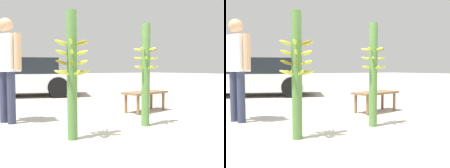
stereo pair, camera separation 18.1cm
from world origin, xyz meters
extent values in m
plane|color=#B2AA9E|center=(0.00, 0.00, 0.00)|extent=(80.00, 80.00, 0.00)
cylinder|color=#4C7A38|center=(-0.69, 0.20, 0.81)|extent=(0.13, 0.13, 1.61)
ellipsoid|color=#ADB733|center=(-0.76, 0.33, 1.21)|extent=(0.12, 0.17, 0.08)
ellipsoid|color=#ADB733|center=(-0.83, 0.20, 1.21)|extent=(0.17, 0.04, 0.08)
ellipsoid|color=#ADB733|center=(-0.76, 0.08, 1.21)|extent=(0.12, 0.17, 0.08)
ellipsoid|color=#736414|center=(-0.62, 0.08, 1.21)|extent=(0.12, 0.17, 0.08)
ellipsoid|color=#ADB733|center=(-0.54, 0.20, 1.21)|extent=(0.17, 0.04, 0.08)
ellipsoid|color=#ADB733|center=(-0.61, 0.32, 1.21)|extent=(0.12, 0.17, 0.08)
ellipsoid|color=#ADB733|center=(-0.75, 0.08, 1.09)|extent=(0.11, 0.17, 0.08)
ellipsoid|color=#ADB733|center=(-0.61, 0.08, 1.09)|extent=(0.13, 0.16, 0.08)
ellipsoid|color=#ADB733|center=(-0.55, 0.21, 1.09)|extent=(0.17, 0.05, 0.08)
ellipsoid|color=#ADB733|center=(-0.62, 0.33, 1.09)|extent=(0.11, 0.17, 0.08)
ellipsoid|color=#ADB733|center=(-0.77, 0.32, 1.09)|extent=(0.13, 0.16, 0.08)
ellipsoid|color=#ADB733|center=(-0.83, 0.19, 1.09)|extent=(0.17, 0.05, 0.08)
ellipsoid|color=#ADB733|center=(-0.61, 0.09, 0.97)|extent=(0.13, 0.16, 0.08)
ellipsoid|color=#ADB733|center=(-0.55, 0.22, 0.97)|extent=(0.18, 0.05, 0.08)
ellipsoid|color=#ADB733|center=(-0.63, 0.33, 0.97)|extent=(0.11, 0.17, 0.08)
ellipsoid|color=#ADB733|center=(-0.77, 0.32, 0.97)|extent=(0.13, 0.16, 0.08)
ellipsoid|color=#736414|center=(-0.83, 0.19, 0.97)|extent=(0.18, 0.05, 0.08)
ellipsoid|color=#736414|center=(-0.75, 0.07, 0.97)|extent=(0.11, 0.17, 0.08)
ellipsoid|color=#ADB733|center=(-0.81, 0.14, 0.85)|extent=(0.17, 0.11, 0.09)
ellipsoid|color=#ADB733|center=(-0.69, 0.06, 0.85)|extent=(0.05, 0.17, 0.09)
ellipsoid|color=#ADB733|center=(-0.57, 0.13, 0.85)|extent=(0.17, 0.12, 0.09)
ellipsoid|color=#736414|center=(-0.56, 0.27, 0.85)|extent=(0.17, 0.11, 0.09)
ellipsoid|color=#ADB733|center=(-0.68, 0.34, 0.85)|extent=(0.05, 0.17, 0.09)
ellipsoid|color=#ADB733|center=(-0.81, 0.28, 0.85)|extent=(0.17, 0.12, 0.09)
cylinder|color=#4C7A38|center=(0.58, 0.24, 0.79)|extent=(0.13, 0.13, 1.59)
ellipsoid|color=#ADB733|center=(0.60, 0.11, 1.19)|extent=(0.05, 0.14, 0.06)
ellipsoid|color=#736414|center=(0.71, 0.21, 1.19)|extent=(0.14, 0.06, 0.06)
ellipsoid|color=#ADB733|center=(0.65, 0.35, 1.19)|extent=(0.10, 0.14, 0.06)
ellipsoid|color=#ADB733|center=(0.50, 0.33, 1.19)|extent=(0.12, 0.12, 0.06)
ellipsoid|color=#ADB733|center=(0.47, 0.18, 1.19)|extent=(0.14, 0.09, 0.06)
ellipsoid|color=#ADB733|center=(0.59, 0.36, 1.05)|extent=(0.05, 0.14, 0.06)
ellipsoid|color=#ADB733|center=(0.47, 0.28, 1.05)|extent=(0.14, 0.09, 0.06)
ellipsoid|color=#ADB733|center=(0.50, 0.14, 1.05)|extent=(0.12, 0.13, 0.06)
ellipsoid|color=#ADB733|center=(0.65, 0.13, 1.05)|extent=(0.10, 0.14, 0.06)
ellipsoid|color=#ADB733|center=(0.71, 0.27, 1.05)|extent=(0.14, 0.07, 0.06)
ellipsoid|color=#ADB733|center=(0.69, 0.17, 0.92)|extent=(0.14, 0.10, 0.07)
ellipsoid|color=#ADB733|center=(0.68, 0.32, 0.92)|extent=(0.13, 0.12, 0.07)
ellipsoid|color=#ADB733|center=(0.53, 0.35, 0.92)|extent=(0.09, 0.14, 0.07)
ellipsoid|color=#ADB733|center=(0.46, 0.22, 0.92)|extent=(0.14, 0.05, 0.07)
ellipsoid|color=#ADB733|center=(0.56, 0.11, 0.92)|extent=(0.06, 0.14, 0.07)
cylinder|color=#2D334C|center=(-1.17, 1.78, 0.42)|extent=(0.17, 0.17, 0.85)
cylinder|color=#2D334C|center=(-1.09, 1.59, 0.42)|extent=(0.17, 0.17, 0.85)
cube|color=white|center=(-1.13, 1.68, 1.15)|extent=(0.36, 0.50, 0.60)
cylinder|color=tan|center=(-1.02, 1.42, 1.16)|extent=(0.14, 0.14, 0.57)
sphere|color=tan|center=(-1.13, 1.68, 1.60)|extent=(0.23, 0.23, 0.23)
cube|color=brown|center=(1.46, 1.19, 0.40)|extent=(1.06, 0.58, 0.04)
cylinder|color=brown|center=(1.03, 1.29, 0.19)|extent=(0.06, 0.06, 0.38)
cylinder|color=brown|center=(1.85, 1.41, 0.19)|extent=(0.06, 0.06, 0.38)
cylinder|color=brown|center=(1.08, 0.98, 0.19)|extent=(0.06, 0.06, 0.38)
cylinder|color=brown|center=(1.89, 1.09, 0.19)|extent=(0.06, 0.06, 0.38)
cube|color=silver|center=(0.15, 5.77, 0.46)|extent=(4.32, 3.14, 0.56)
cube|color=black|center=(0.30, 5.71, 0.99)|extent=(2.63, 2.33, 0.50)
cylinder|color=black|center=(0.97, 4.56, 0.32)|extent=(0.67, 0.43, 0.64)
cylinder|color=black|center=(1.59, 6.03, 0.32)|extent=(0.67, 0.43, 0.64)
camera|label=1|loc=(-2.07, -2.63, 0.89)|focal=40.00mm
camera|label=2|loc=(-1.92, -2.73, 0.89)|focal=40.00mm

